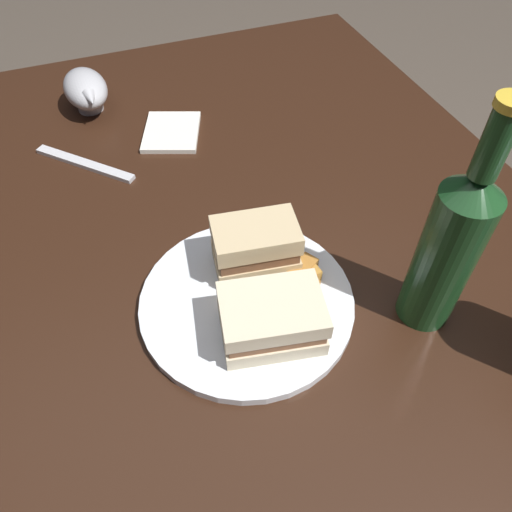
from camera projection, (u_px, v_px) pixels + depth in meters
name	position (u px, v px, depth m)	size (l,w,h in m)	color
ground_plane	(261.00, 437.00, 1.21)	(6.00, 6.00, 0.00)	#4C4238
dining_table	(262.00, 367.00, 0.94)	(1.21, 0.84, 0.71)	black
plate	(247.00, 302.00, 0.60)	(0.26, 0.26, 0.01)	white
sandwich_half_left	(272.00, 319.00, 0.54)	(0.10, 0.12, 0.06)	beige
sandwich_half_right	(256.00, 247.00, 0.60)	(0.08, 0.11, 0.07)	#CCB284
potato_wedge_front	(306.00, 277.00, 0.61)	(0.04, 0.02, 0.02)	#B77F33
potato_wedge_middle	(295.00, 327.00, 0.56)	(0.05, 0.02, 0.02)	#B77F33
potato_wedge_back	(303.00, 290.00, 0.59)	(0.04, 0.02, 0.02)	#AD702D
potato_wedge_left_edge	(301.00, 272.00, 0.61)	(0.05, 0.02, 0.02)	#AD702D
potato_wedge_right_edge	(289.00, 301.00, 0.58)	(0.05, 0.02, 0.02)	#AD702D
gravy_boat	(86.00, 89.00, 0.85)	(0.13, 0.08, 0.07)	#B7B7BC
cider_bottle	(449.00, 247.00, 0.51)	(0.06, 0.06, 0.29)	#19421E
napkin	(172.00, 132.00, 0.83)	(0.11, 0.09, 0.01)	silver
fork	(85.00, 164.00, 0.78)	(0.18, 0.02, 0.01)	silver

